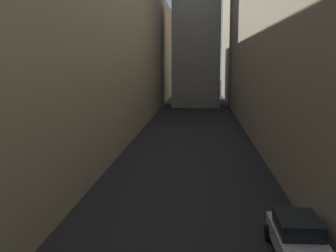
# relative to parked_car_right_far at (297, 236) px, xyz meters

# --- Properties ---
(ground_plane) EXTENTS (264.00, 264.00, 0.00)m
(ground_plane) POSITION_rel_parked_car_right_far_xyz_m (-4.40, 25.77, -0.81)
(ground_plane) COLOR black
(building_block_left) EXTENTS (16.00, 108.00, 18.05)m
(building_block_left) POSITION_rel_parked_car_right_far_xyz_m (-17.90, 27.77, 8.21)
(building_block_left) COLOR gray
(building_block_left) RESTS_ON ground
(building_block_right) EXTENTS (14.26, 108.00, 23.57)m
(building_block_right) POSITION_rel_parked_car_right_far_xyz_m (8.23, 27.77, 10.97)
(building_block_right) COLOR gray
(building_block_right) RESTS_ON ground
(parked_car_right_far) EXTENTS (1.88, 4.14, 1.55)m
(parked_car_right_far) POSITION_rel_parked_car_right_far_xyz_m (0.00, 0.00, 0.00)
(parked_car_right_far) COLOR #B7B7BC
(parked_car_right_far) RESTS_ON ground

